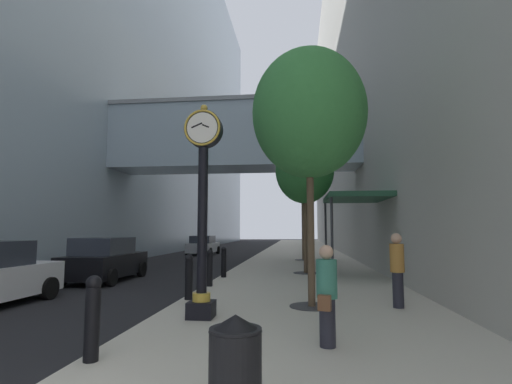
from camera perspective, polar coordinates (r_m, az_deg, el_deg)
ground_plane at (r=29.11m, az=-0.04°, el=-9.69°), size 110.00×110.00×0.00m
sidewalk_right at (r=31.92m, az=6.70°, el=-9.18°), size 6.77×80.00×0.14m
building_block_left at (r=39.14m, az=-18.84°, el=19.98°), size 23.91×80.00×37.75m
building_block_right at (r=35.90m, az=19.75°, el=18.38°), size 9.00×80.00×32.96m
street_clock at (r=8.48m, az=-8.00°, el=-0.85°), size 0.84×0.55×4.71m
bollard_nearest at (r=6.27m, az=-23.32°, el=-16.71°), size 0.23×0.23×1.22m
bollard_third at (r=10.78m, az=-10.04°, el=-12.26°), size 0.23×0.23×1.22m
bollard_fourth at (r=13.14m, az=-6.98°, el=-11.11°), size 0.23×0.23×1.22m
bollard_fifth at (r=15.53m, az=-4.86°, el=-10.29°), size 0.23×0.23×1.22m
street_tree_near at (r=10.11m, az=7.96°, el=11.53°), size 2.93×2.93×6.57m
street_tree_mid_near at (r=17.21m, az=7.30°, el=3.22°), size 2.62×2.62×6.06m
street_tree_mid_far at (r=24.53m, az=7.01°, el=1.47°), size 2.20×2.20×6.23m
trash_bin at (r=4.08m, az=-3.13°, el=-24.90°), size 0.53×0.53×1.05m
pedestrian_walking at (r=6.52m, az=10.57°, el=-14.65°), size 0.41×0.50×1.63m
pedestrian_by_clock at (r=10.10m, az=20.42°, el=-10.56°), size 0.42×0.42×1.80m
storefront_awning at (r=16.08m, az=14.57°, el=-1.02°), size 2.40×3.60×3.30m
car_black_near at (r=16.55m, az=-21.73°, el=-9.43°), size 2.22×4.32×1.72m
car_silver_mid at (r=31.72m, az=-7.93°, el=-7.93°), size 2.09×4.13×1.56m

